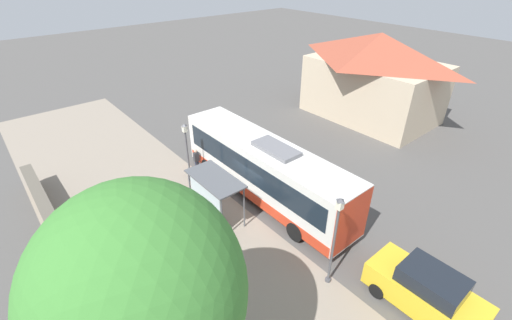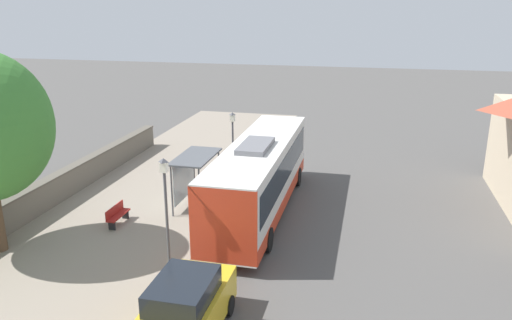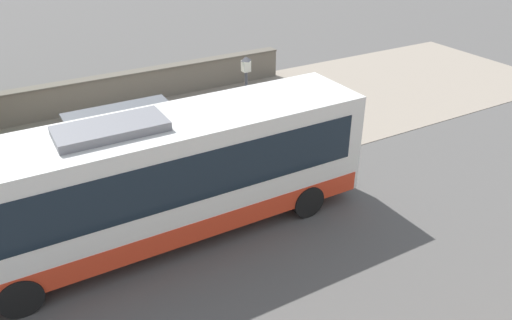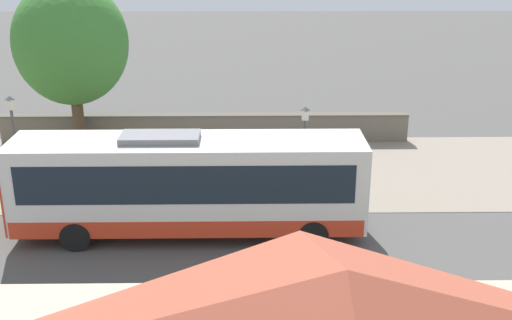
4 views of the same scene
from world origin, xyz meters
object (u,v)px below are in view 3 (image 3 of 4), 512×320
object	(u,v)px
bus	(153,179)
pedestrian	(278,147)
street_lamp_far	(246,103)
bus_shelter	(120,124)
bench	(22,158)

from	to	relation	value
bus	pedestrian	bearing A→B (deg)	107.78
bus	street_lamp_far	xyz separation A→B (m)	(-2.46, 4.14, 0.43)
bus	street_lamp_far	size ratio (longest dim) A/B	3.06
bus	pedestrian	size ratio (longest dim) A/B	7.45
bus	bus_shelter	distance (m)	3.33
bus	bench	xyz separation A→B (m)	(-5.90, -2.71, -1.41)
bus	bus_shelter	xyz separation A→B (m)	(-3.32, 0.15, 0.23)
pedestrian	bench	distance (m)	8.71
pedestrian	bench	xyz separation A→B (m)	(-4.35, -7.53, -0.45)
bus	street_lamp_far	world-z (taller)	street_lamp_far
bus	street_lamp_far	distance (m)	4.84
street_lamp_far	bus	bearing A→B (deg)	-59.24
street_lamp_far	bus_shelter	bearing A→B (deg)	-102.10
bus_shelter	street_lamp_far	size ratio (longest dim) A/B	0.84
bus_shelter	street_lamp_far	xyz separation A→B (m)	(0.86, 3.99, 0.20)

